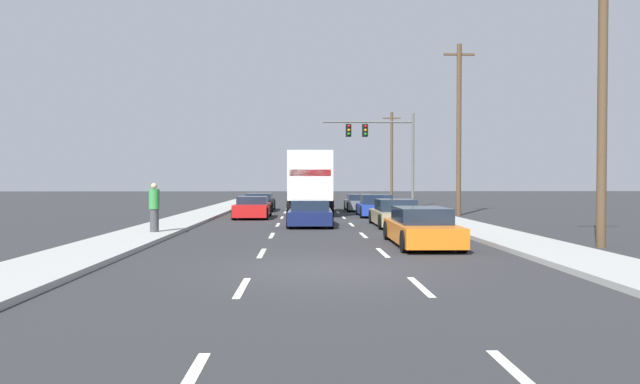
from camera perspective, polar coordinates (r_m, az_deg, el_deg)
The scene contains 17 objects.
ground_plane at distance 37.70m, azimuth -0.94°, elevation -1.92°, with size 140.00×140.00×0.00m, color #2B2B2D.
sidewalk_right at distance 33.43m, azimuth 10.25°, elevation -2.21°, with size 2.32×80.00×0.14m, color #9E9E99.
sidewalk_left at distance 33.22m, azimuth -11.95°, elevation -2.24°, with size 2.32×80.00×0.14m, color #9E9E99.
lane_markings at distance 35.55m, azimuth -0.89°, elevation -2.10°, with size 3.54×62.00×0.01m.
car_black at distance 37.70m, azimuth -6.25°, elevation -1.08°, with size 1.98×4.59×1.17m.
car_red at distance 30.36m, azimuth -6.95°, elevation -1.63°, with size 1.88×4.10×1.18m.
box_truck at distance 33.68m, azimuth -1.00°, elevation 1.27°, with size 2.78×8.26×3.69m.
car_navy at distance 24.96m, azimuth -1.02°, elevation -2.27°, with size 2.06×4.31×1.16m.
car_gray at distance 37.71m, azimuth 4.11°, elevation -1.12°, with size 1.99×4.40×1.12m.
car_blue at distance 31.62m, azimuth 5.74°, elevation -1.51°, with size 2.06×4.10×1.25m.
car_tan at distance 24.86m, azimuth 7.74°, elevation -2.26°, with size 1.92×4.46×1.21m.
car_orange at distance 17.64m, azimuth 10.37°, elevation -3.64°, with size 1.88×4.58×1.20m.
traffic_signal_mast at distance 42.88m, azimuth 5.85°, elevation 5.47°, with size 7.05×0.69×7.24m.
utility_pole_near at distance 19.04m, azimuth 27.07°, elevation 10.01°, with size 1.80×0.28×9.71m.
utility_pole_mid at distance 33.32m, azimuth 14.11°, elevation 6.44°, with size 1.80×0.28×9.95m.
utility_pole_far at distance 55.72m, azimuth 7.38°, elevation 3.77°, with size 1.80×0.28×8.86m.
pedestrian_near_corner at distance 21.36m, azimuth -16.69°, elevation -1.52°, with size 0.38×0.38×1.81m.
Camera 1 is at (-0.55, -12.64, 2.03)m, focal length 31.09 mm.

